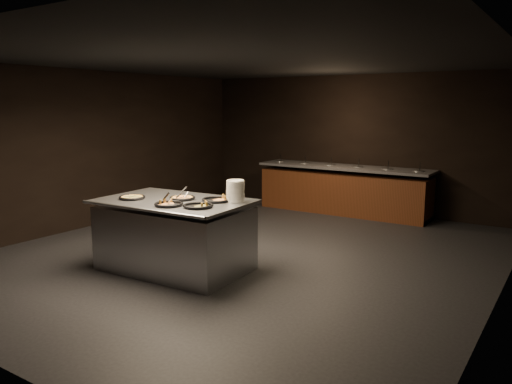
# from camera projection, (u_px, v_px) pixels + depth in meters

# --- Properties ---
(room) EXTENTS (7.02, 8.02, 2.92)m
(room) POSITION_uv_depth(u_px,v_px,m) (248.00, 160.00, 7.44)
(room) COLOR black
(room) RESTS_ON ground
(salad_bar) EXTENTS (3.70, 0.83, 1.18)m
(salad_bar) POSITION_uv_depth(u_px,v_px,m) (343.00, 193.00, 10.54)
(salad_bar) COLOR #5F2916
(salad_bar) RESTS_ON ground
(serving_counter) EXTENTS (2.10, 1.40, 0.98)m
(serving_counter) POSITION_uv_depth(u_px,v_px,m) (175.00, 236.00, 6.88)
(serving_counter) COLOR silver
(serving_counter) RESTS_ON ground
(plate_stack) EXTENTS (0.24, 0.24, 0.29)m
(plate_stack) POSITION_uv_depth(u_px,v_px,m) (235.00, 191.00, 6.63)
(plate_stack) COLOR white
(plate_stack) RESTS_ON serving_counter
(pan_veggie_whole) EXTENTS (0.36, 0.36, 0.04)m
(pan_veggie_whole) POSITION_uv_depth(u_px,v_px,m) (132.00, 197.00, 6.87)
(pan_veggie_whole) COLOR black
(pan_veggie_whole) RESTS_ON serving_counter
(pan_cheese_whole) EXTENTS (0.35, 0.35, 0.04)m
(pan_cheese_whole) POSITION_uv_depth(u_px,v_px,m) (182.00, 198.00, 6.83)
(pan_cheese_whole) COLOR black
(pan_cheese_whole) RESTS_ON serving_counter
(pan_cheese_slices_a) EXTENTS (0.40, 0.40, 0.04)m
(pan_cheese_slices_a) POSITION_uv_depth(u_px,v_px,m) (217.00, 200.00, 6.70)
(pan_cheese_slices_a) COLOR black
(pan_cheese_slices_a) RESTS_ON serving_counter
(pan_cheese_slices_b) EXTENTS (0.37, 0.37, 0.04)m
(pan_cheese_slices_b) POSITION_uv_depth(u_px,v_px,m) (169.00, 204.00, 6.40)
(pan_cheese_slices_b) COLOR black
(pan_cheese_slices_b) RESTS_ON serving_counter
(pan_veggie_slices) EXTENTS (0.39, 0.39, 0.04)m
(pan_veggie_slices) POSITION_uv_depth(u_px,v_px,m) (198.00, 206.00, 6.29)
(pan_veggie_slices) COLOR black
(pan_veggie_slices) RESTS_ON serving_counter
(server_left) EXTENTS (0.10, 0.34, 0.16)m
(server_left) POSITION_uv_depth(u_px,v_px,m) (184.00, 194.00, 6.81)
(server_left) COLOR silver
(server_left) RESTS_ON serving_counter
(server_right) EXTENTS (0.34, 0.19, 0.17)m
(server_right) POSITION_uv_depth(u_px,v_px,m) (168.00, 199.00, 6.41)
(server_right) COLOR silver
(server_right) RESTS_ON serving_counter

